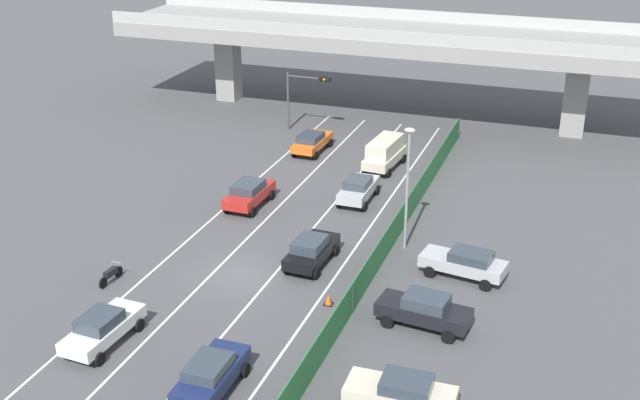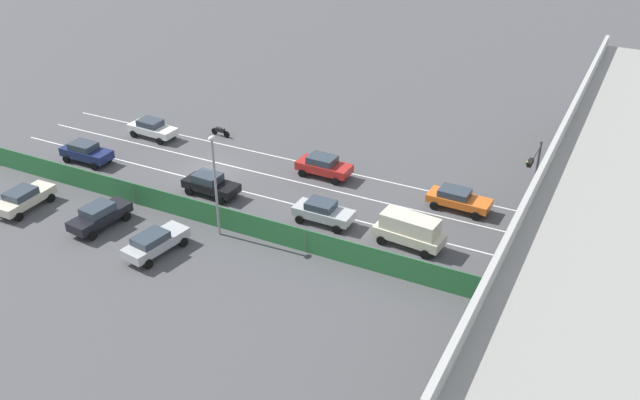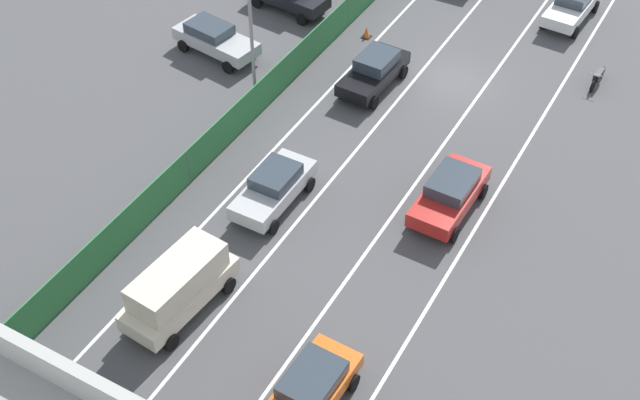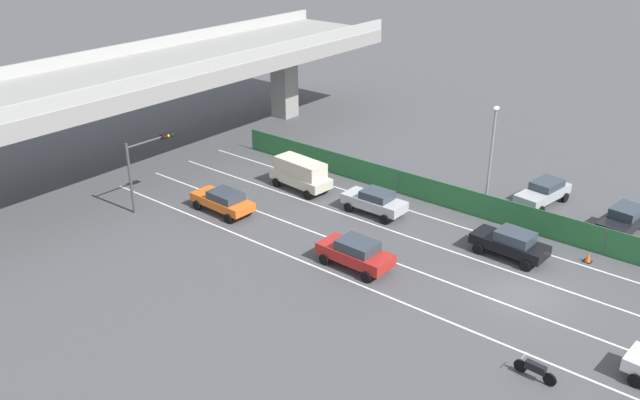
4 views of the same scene
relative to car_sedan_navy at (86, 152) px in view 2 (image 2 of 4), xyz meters
The scene contains 21 objects.
ground_plane 10.47m from the car_sedan_navy, 107.31° to the left, with size 300.00×300.00×0.00m, color #4C4C4F.
lane_line_left_edge 17.12m from the car_sedan_navy, 117.57° to the left, with size 0.14×46.38×0.01m, color silver.
lane_line_mid_left 15.89m from the car_sedan_navy, 107.25° to the left, with size 0.14×46.38×0.01m, color silver.
lane_line_mid_right 15.26m from the car_sedan_navy, 95.66° to the left, with size 0.14×46.38×0.01m, color silver.
lane_line_right_edge 15.28m from the car_sedan_navy, 83.59° to the left, with size 0.14×46.38×0.01m, color silver.
elevated_overpass 40.86m from the car_sedan_navy, 94.40° to the left, with size 47.55×9.69×8.31m.
green_fence 15.59m from the car_sedan_navy, 76.39° to the left, with size 0.10×42.48×1.70m.
car_sedan_navy is the anchor object (origin of this frame).
car_van_cream 27.94m from the car_sedan_navy, 90.27° to the left, with size 2.34×4.78×2.20m.
car_taxi_orange 30.04m from the car_sedan_navy, 101.97° to the left, with size 2.09×4.57×1.53m.
car_sedan_silver 21.57m from the car_sedan_navy, 90.39° to the left, with size 1.94×4.23×1.64m.
car_sedan_black 12.23m from the car_sedan_navy, 89.96° to the left, with size 2.12×4.40×1.68m.
car_hatchback_white 6.59m from the car_sedan_navy, 165.53° to the left, with size 2.16×4.60×1.63m.
car_sedan_red 19.55m from the car_sedan_navy, 109.47° to the left, with size 2.12×4.37×1.69m.
motorcycle 11.56m from the car_sedan_navy, 143.86° to the left, with size 0.60×1.95×0.93m.
parked_sedan_cream 7.98m from the car_sedan_navy, 10.78° to the left, with size 4.53×2.06×1.62m.
parked_sedan_dark 10.88m from the car_sedan_navy, 48.03° to the left, with size 4.65×2.33×1.72m.
parked_wagon_silver 15.92m from the car_sedan_navy, 58.85° to the left, with size 4.73×2.46×1.60m.
traffic_light 35.06m from the car_sedan_navy, 104.16° to the left, with size 3.74×0.41×4.81m.
street_lamp 16.90m from the car_sedan_navy, 74.67° to the left, with size 0.60×0.36×7.29m.
traffic_cone 8.84m from the car_sedan_navy, 74.93° to the left, with size 0.47×0.47×0.60m.
Camera 2 is at (39.99, 30.11, 25.09)m, focal length 38.78 mm.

